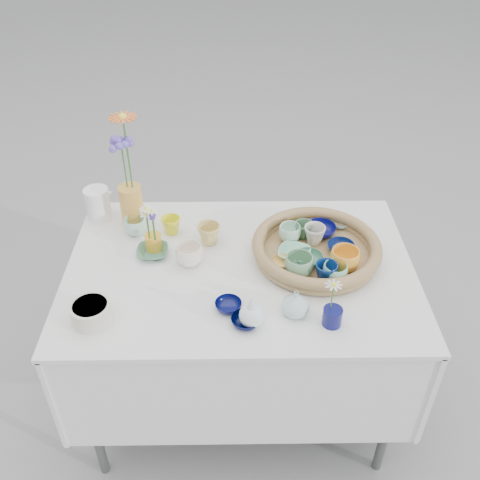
{
  "coord_description": "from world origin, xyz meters",
  "views": [
    {
      "loc": [
        -0.02,
        -1.49,
        2.01
      ],
      "look_at": [
        0.0,
        0.02,
        0.87
      ],
      "focal_mm": 40.0,
      "sensor_mm": 36.0,
      "label": 1
    }
  ],
  "objects_px": {
    "bud_vase_seafoam": "(295,303)",
    "wicker_tray": "(316,249)",
    "display_table": "(240,396)",
    "tall_vase_yellow": "(132,206)"
  },
  "relations": [
    {
      "from": "bud_vase_seafoam",
      "to": "tall_vase_yellow",
      "type": "bearing_deg",
      "value": 139.1
    },
    {
      "from": "wicker_tray",
      "to": "tall_vase_yellow",
      "type": "height_order",
      "value": "tall_vase_yellow"
    },
    {
      "from": "display_table",
      "to": "wicker_tray",
      "type": "height_order",
      "value": "wicker_tray"
    },
    {
      "from": "bud_vase_seafoam",
      "to": "tall_vase_yellow",
      "type": "relative_size",
      "value": 0.56
    },
    {
      "from": "display_table",
      "to": "wicker_tray",
      "type": "bearing_deg",
      "value": 10.12
    },
    {
      "from": "bud_vase_seafoam",
      "to": "wicker_tray",
      "type": "bearing_deg",
      "value": 70.44
    },
    {
      "from": "wicker_tray",
      "to": "bud_vase_seafoam",
      "type": "distance_m",
      "value": 0.31
    },
    {
      "from": "wicker_tray",
      "to": "tall_vase_yellow",
      "type": "distance_m",
      "value": 0.74
    },
    {
      "from": "wicker_tray",
      "to": "tall_vase_yellow",
      "type": "xyz_separation_m",
      "value": [
        -0.7,
        0.22,
        0.05
      ]
    },
    {
      "from": "display_table",
      "to": "bud_vase_seafoam",
      "type": "xyz_separation_m",
      "value": [
        0.18,
        -0.24,
        0.81
      ]
    }
  ]
}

